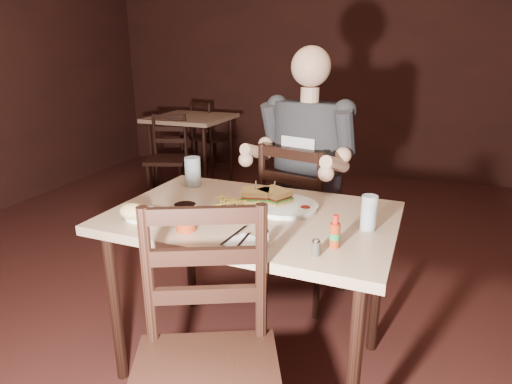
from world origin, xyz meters
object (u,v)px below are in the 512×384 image
(main_table, at_px, (252,231))
(hot_sauce, at_px, (335,231))
(bg_table, at_px, (191,124))
(chair_near, at_px, (205,384))
(side_plate, at_px, (145,216))
(chair_far, at_px, (306,222))
(dinner_plate, at_px, (285,207))
(bg_chair_far, at_px, (213,137))
(bg_chair_near, at_px, (167,159))
(glass_right, at_px, (369,213))
(syrup_dispenser, at_px, (186,217))
(glass_left, at_px, (193,172))
(diner, at_px, (305,140))

(main_table, bearing_deg, hot_sauce, -30.16)
(bg_table, distance_m, chair_near, 3.65)
(chair_near, height_order, hot_sauce, chair_near)
(chair_near, xyz_separation_m, side_plate, (-0.50, 0.51, 0.29))
(chair_far, height_order, dinner_plate, chair_far)
(bg_chair_far, distance_m, bg_chair_near, 1.10)
(glass_right, distance_m, side_plate, 0.91)
(chair_far, xyz_separation_m, bg_chair_far, (-1.68, 2.42, -0.04))
(bg_chair_near, height_order, side_plate, bg_chair_near)
(chair_far, bearing_deg, glass_right, 135.40)
(syrup_dispenser, bearing_deg, side_plate, 167.19)
(bg_chair_near, height_order, glass_right, glass_right)
(bg_chair_far, bearing_deg, glass_left, 136.80)
(main_table, height_order, chair_far, chair_far)
(chair_near, height_order, glass_right, chair_near)
(bg_chair_near, relative_size, side_plate, 5.23)
(dinner_plate, relative_size, glass_right, 2.03)
(bg_table, height_order, hot_sauce, hot_sauce)
(dinner_plate, height_order, glass_left, glass_left)
(bg_table, height_order, bg_chair_near, bg_chair_near)
(syrup_dispenser, xyz_separation_m, side_plate, (-0.23, 0.07, -0.05))
(bg_table, distance_m, diner, 2.55)
(side_plate, bearing_deg, chair_near, -45.22)
(bg_table, xyz_separation_m, dinner_plate, (1.70, -2.45, 0.10))
(hot_sauce, bearing_deg, glass_left, 148.03)
(side_plate, bearing_deg, main_table, 24.60)
(diner, distance_m, side_plate, 0.98)
(bg_chair_far, bearing_deg, diner, 148.41)
(chair_near, relative_size, diner, 1.01)
(glass_right, height_order, syrup_dispenser, glass_right)
(dinner_plate, bearing_deg, side_plate, -151.86)
(bg_table, bearing_deg, dinner_plate, -55.22)
(dinner_plate, xyz_separation_m, glass_right, (0.36, -0.12, 0.06))
(syrup_dispenser, distance_m, side_plate, 0.24)
(chair_far, relative_size, hot_sauce, 7.91)
(bg_chair_far, relative_size, dinner_plate, 3.10)
(hot_sauce, bearing_deg, side_plate, 177.48)
(chair_far, relative_size, bg_chair_far, 1.09)
(glass_right, bearing_deg, bg_table, 128.80)
(main_table, xyz_separation_m, bg_table, (-1.58, 2.54, -0.01))
(chair_near, bearing_deg, glass_right, 37.13)
(chair_far, xyz_separation_m, hot_sauce, (0.29, -0.90, 0.35))
(main_table, bearing_deg, bg_chair_far, 117.08)
(glass_left, distance_m, syrup_dispenser, 0.58)
(chair_near, xyz_separation_m, glass_right, (0.39, 0.67, 0.35))
(bg_table, bearing_deg, chair_near, -62.69)
(side_plate, bearing_deg, bg_chair_far, 109.61)
(syrup_dispenser, bearing_deg, glass_right, 22.62)
(bg_table, relative_size, bg_chair_near, 1.00)
(chair_near, height_order, dinner_plate, chair_near)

